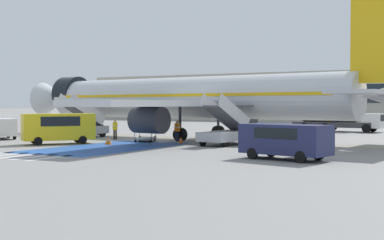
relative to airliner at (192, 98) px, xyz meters
name	(u,v)px	position (x,y,z in m)	size (l,w,h in m)	color
ground_plane	(171,139)	(-1.70, -0.78, -3.65)	(600.00, 600.00, 0.00)	gray
apron_leadline_yellow	(186,139)	(-0.68, 0.08, -3.64)	(0.20, 75.17, 0.01)	gold
apron_stand_patch_blue	(107,147)	(-0.68, -11.18, -3.64)	(6.67, 12.98, 0.01)	#2856A8
apron_walkway_bar_1	(6,155)	(-2.48, -18.65, -3.64)	(0.44, 3.60, 0.01)	silver
apron_walkway_bar_2	(20,156)	(-1.28, -18.65, -3.64)	(0.44, 3.60, 0.01)	silver
apron_walkway_bar_3	(35,157)	(-0.08, -18.65, -3.64)	(0.44, 3.60, 0.01)	silver
apron_walkway_bar_4	(50,158)	(1.12, -18.65, -3.64)	(0.44, 3.60, 0.01)	silver
airliner	(192,98)	(0.00, 0.00, 0.00)	(40.75, 33.12, 10.65)	silver
boarding_stairs_forward	(83,127)	(-9.69, -3.27, -2.65)	(2.74, 5.42, 4.05)	#ADB2BA
boarding_stairs_aft	(226,132)	(5.79, -5.06, -2.68)	(2.74, 5.42, 3.84)	#ADB2BA
fuel_tanker	(336,115)	(7.84, 19.54, -1.80)	(10.22, 3.41, 3.64)	#38383D
service_van_1	(285,138)	(13.18, -13.06, -2.46)	(5.24, 3.06, 1.96)	#1E234C
service_van_2	(58,126)	(-6.02, -10.33, -2.26)	(4.67, 5.42, 2.35)	yellow
service_van_3	(0,126)	(-14.86, -8.20, -2.55)	(4.89, 4.06, 1.80)	silver
baggage_cart	(145,138)	(-1.82, -4.63, -3.39)	(2.45, 2.99, 0.87)	gray
ground_crew_0	(115,128)	(-5.52, -3.86, -2.65)	(0.48, 0.44, 1.74)	black
ground_crew_1	(177,129)	(0.60, -3.52, -2.65)	(0.43, 0.23, 1.74)	#191E38
traffic_cone_0	(108,141)	(-2.34, -8.88, -3.36)	(0.52, 0.52, 0.58)	orange
traffic_cone_1	(181,140)	(1.69, -4.81, -3.41)	(0.43, 0.43, 0.48)	orange
terminal_building	(289,97)	(-9.99, 55.55, 0.78)	(82.19, 12.10, 8.86)	#B2AD9E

